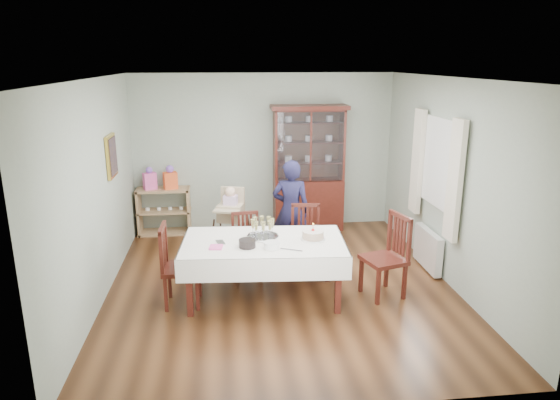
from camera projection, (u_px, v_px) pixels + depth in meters
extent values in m
plane|color=#593319|center=(280.00, 285.00, 6.69)|extent=(5.00, 5.00, 0.00)
plane|color=#9EAA99|center=(264.00, 152.00, 8.71)|extent=(4.50, 0.00, 4.50)
plane|color=#9EAA99|center=(97.00, 193.00, 6.08)|extent=(0.00, 5.00, 5.00)
plane|color=#9EAA99|center=(450.00, 183.00, 6.57)|extent=(0.00, 5.00, 5.00)
plane|color=white|center=(280.00, 78.00, 5.96)|extent=(5.00, 5.00, 0.00)
cube|color=#4B1912|center=(263.00, 244.00, 6.15)|extent=(1.97, 1.18, 0.06)
cube|color=white|center=(263.00, 241.00, 6.14)|extent=(2.08, 1.29, 0.01)
cube|color=#4B1912|center=(308.00, 204.00, 8.81)|extent=(1.20, 0.45, 0.90)
cube|color=white|center=(311.00, 147.00, 8.34)|extent=(1.12, 0.01, 1.16)
cube|color=#4B1912|center=(309.00, 107.00, 8.35)|extent=(1.30, 0.48, 0.07)
cube|color=tan|center=(166.00, 232.00, 8.67)|extent=(0.90, 0.38, 0.04)
cube|color=tan|center=(164.00, 211.00, 8.57)|extent=(0.90, 0.38, 0.03)
cube|color=tan|center=(163.00, 190.00, 8.47)|extent=(0.90, 0.38, 0.04)
cube|color=tan|center=(139.00, 212.00, 8.53)|extent=(0.04, 0.38, 0.80)
cube|color=tan|center=(189.00, 210.00, 8.62)|extent=(0.04, 0.38, 0.80)
cube|color=gold|center=(111.00, 156.00, 6.76)|extent=(0.04, 0.48, 0.58)
cube|color=white|center=(439.00, 163.00, 6.80)|extent=(0.04, 1.02, 1.22)
cube|color=silver|center=(455.00, 181.00, 6.23)|extent=(0.07, 0.30, 1.55)
cube|color=silver|center=(417.00, 162.00, 7.41)|extent=(0.07, 0.30, 1.55)
cube|color=white|center=(428.00, 249.00, 7.13)|extent=(0.10, 0.80, 0.55)
cube|color=#4B1912|center=(247.00, 249.00, 6.86)|extent=(0.43, 0.43, 0.05)
cube|color=#4B1912|center=(245.00, 228.00, 6.96)|extent=(0.38, 0.07, 0.47)
cube|color=#4B1912|center=(306.00, 243.00, 7.00)|extent=(0.47, 0.47, 0.05)
cube|color=#4B1912|center=(305.00, 221.00, 7.11)|extent=(0.41, 0.08, 0.50)
cube|color=#4B1912|center=(182.00, 269.00, 6.06)|extent=(0.47, 0.47, 0.05)
cube|color=#4B1912|center=(163.00, 248.00, 5.96)|extent=(0.05, 0.44, 0.54)
cube|color=#4B1912|center=(384.00, 260.00, 6.27)|extent=(0.59, 0.59, 0.05)
cube|color=#4B1912|center=(399.00, 236.00, 6.27)|extent=(0.17, 0.45, 0.56)
imported|color=black|center=(291.00, 210.00, 7.38)|extent=(0.63, 0.49, 1.52)
cube|color=tan|center=(231.00, 212.00, 7.48)|extent=(0.44, 0.41, 0.25)
cube|color=tan|center=(230.00, 199.00, 7.42)|extent=(0.36, 0.16, 0.30)
cube|color=tan|center=(231.00, 207.00, 7.45)|extent=(0.42, 0.27, 0.03)
cube|color=silver|center=(231.00, 202.00, 7.43)|extent=(0.23, 0.20, 0.19)
sphere|color=beige|center=(230.00, 192.00, 7.39)|extent=(0.16, 0.16, 0.16)
cylinder|color=silver|center=(263.00, 237.00, 6.27)|extent=(0.40, 0.40, 0.01)
torus|color=silver|center=(263.00, 236.00, 6.26)|extent=(0.40, 0.40, 0.02)
cylinder|color=white|center=(313.00, 239.00, 6.19)|extent=(0.31, 0.31, 0.02)
cylinder|color=brown|center=(313.00, 235.00, 6.17)|extent=(0.27, 0.27, 0.10)
cylinder|color=silver|center=(313.00, 231.00, 6.16)|extent=(0.27, 0.27, 0.01)
cylinder|color=#F24C4C|center=(313.00, 227.00, 6.15)|extent=(0.01, 0.01, 0.07)
sphere|color=yellow|center=(313.00, 224.00, 6.14)|extent=(0.02, 0.02, 0.02)
cylinder|color=black|center=(247.00, 243.00, 5.92)|extent=(0.26, 0.26, 0.10)
cylinder|color=white|center=(272.00, 245.00, 5.89)|extent=(0.20, 0.20, 0.08)
cube|color=#EF58A8|center=(216.00, 247.00, 5.91)|extent=(0.17, 0.17, 0.02)
cube|color=silver|center=(291.00, 250.00, 5.84)|extent=(0.25, 0.14, 0.01)
cube|color=#EF58A8|center=(150.00, 181.00, 8.38)|extent=(0.24, 0.21, 0.28)
sphere|color=#E533B2|center=(149.00, 170.00, 8.33)|extent=(0.11, 0.11, 0.11)
cube|color=#F55926|center=(170.00, 180.00, 8.42)|extent=(0.26, 0.22, 0.29)
sphere|color=#E533B2|center=(170.00, 169.00, 8.37)|extent=(0.13, 0.13, 0.13)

